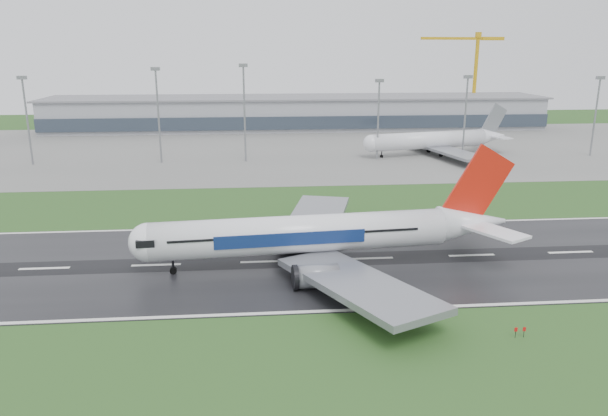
{
  "coord_description": "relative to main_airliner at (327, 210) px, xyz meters",
  "views": [
    {
      "loc": [
        -21.25,
        -100.88,
        38.68
      ],
      "look_at": [
        -11.53,
        12.0,
        7.0
      ],
      "focal_mm": 33.83,
      "sensor_mm": 36.0,
      "label": 1
    }
  ],
  "objects": [
    {
      "name": "ground",
      "position": [
        8.54,
        2.22,
        -10.44
      ],
      "size": [
        520.0,
        520.0,
        0.0
      ],
      "primitive_type": "plane",
      "color": "#22491A",
      "rests_on": "ground"
    },
    {
      "name": "parked_airliner",
      "position": [
        54.15,
        109.34,
        -1.49
      ],
      "size": [
        71.51,
        68.37,
        17.73
      ],
      "primitive_type": null,
      "rotation": [
        0.0,
        0.0,
        0.22
      ],
      "color": "silver",
      "rests_on": "apron"
    },
    {
      "name": "apron",
      "position": [
        8.54,
        127.22,
        -10.4
      ],
      "size": [
        400.0,
        130.0,
        0.08
      ],
      "primitive_type": "cube",
      "color": "slate",
      "rests_on": "ground"
    },
    {
      "name": "tower_crane",
      "position": [
        104.07,
        202.22,
        12.82
      ],
      "size": [
        47.1,
        10.3,
        46.52
      ],
      "primitive_type": null,
      "rotation": [
        0.0,
        0.0,
        0.16
      ],
      "color": "#C89511",
      "rests_on": "ground"
    },
    {
      "name": "floodmast_4",
      "position": [
        62.71,
        102.22,
        3.76
      ],
      "size": [
        0.64,
        0.64,
        28.39
      ],
      "primitive_type": "cylinder",
      "color": "gray",
      "rests_on": "ground"
    },
    {
      "name": "main_airliner",
      "position": [
        0.0,
        0.0,
        0.0
      ],
      "size": [
        75.47,
        72.43,
        20.67
      ],
      "primitive_type": null,
      "rotation": [
        0.0,
        0.0,
        0.09
      ],
      "color": "white",
      "rests_on": "runway"
    },
    {
      "name": "floodmast_3",
      "position": [
        31.03,
        102.22,
        3.17
      ],
      "size": [
        0.64,
        0.64,
        27.21
      ],
      "primitive_type": "cylinder",
      "color": "gray",
      "rests_on": "ground"
    },
    {
      "name": "terminal",
      "position": [
        8.54,
        187.22,
        -2.94
      ],
      "size": [
        240.0,
        36.0,
        15.0
      ],
      "primitive_type": "cube",
      "color": "gray",
      "rests_on": "ground"
    },
    {
      "name": "floodmast_5",
      "position": [
        111.79,
        102.22,
        3.49
      ],
      "size": [
        0.64,
        0.64,
        27.85
      ],
      "primitive_type": "cylinder",
      "color": "gray",
      "rests_on": "ground"
    },
    {
      "name": "floodmast_2",
      "position": [
        -16.13,
        102.22,
        5.82
      ],
      "size": [
        0.64,
        0.64,
        32.5
      ],
      "primitive_type": "cylinder",
      "color": "gray",
      "rests_on": "ground"
    },
    {
      "name": "runway",
      "position": [
        8.54,
        2.22,
        -10.39
      ],
      "size": [
        400.0,
        45.0,
        0.1
      ],
      "primitive_type": "cube",
      "color": "black",
      "rests_on": "ground"
    },
    {
      "name": "floodmast_1",
      "position": [
        -45.53,
        102.22,
        5.28
      ],
      "size": [
        0.64,
        0.64,
        31.42
      ],
      "primitive_type": "cylinder",
      "color": "gray",
      "rests_on": "ground"
    },
    {
      "name": "floodmast_0",
      "position": [
        -89.1,
        102.22,
        3.93
      ],
      "size": [
        0.64,
        0.64,
        28.74
      ],
      "primitive_type": "cylinder",
      "color": "gray",
      "rests_on": "ground"
    }
  ]
}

